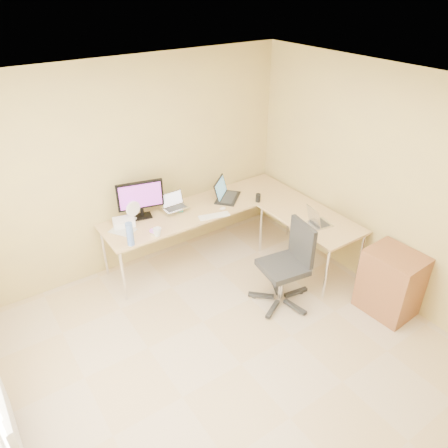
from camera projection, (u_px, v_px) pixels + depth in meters
floor at (241, 364)px, 4.22m from camera, size 4.50×4.50×0.00m
ceiling at (249, 103)px, 2.88m from camera, size 4.50×4.50×0.00m
wall_back at (133, 169)px, 5.13m from camera, size 4.50×0.00×4.50m
wall_right at (400, 194)px, 4.57m from camera, size 0.00×4.50×4.50m
desk_main at (203, 231)px, 5.69m from camera, size 2.65×0.70×0.73m
desk_return at (308, 242)px, 5.45m from camera, size 0.70×1.30×0.73m
monitor at (141, 200)px, 5.15m from camera, size 0.59×0.31×0.48m
book_stack at (174, 206)px, 5.48m from camera, size 0.32×0.36×0.05m
laptop_center at (175, 201)px, 5.31m from camera, size 0.31×0.24×0.20m
laptop_black at (228, 189)px, 5.63m from camera, size 0.52×0.51×0.27m
keyboard at (214, 216)px, 5.28m from camera, size 0.40×0.20×0.02m
mouse at (223, 208)px, 5.43m from camera, size 0.09×0.07×0.03m
mug at (157, 232)px, 4.88m from camera, size 0.13×0.13×0.10m
cd_stack at (155, 232)px, 4.94m from camera, size 0.13×0.13×0.03m
water_bottle at (130, 234)px, 4.67m from camera, size 0.10×0.10×0.28m
papers at (123, 231)px, 4.99m from camera, size 0.32×0.35×0.01m
white_box at (124, 222)px, 5.07m from camera, size 0.29×0.24×0.09m
desk_fan at (132, 211)px, 5.15m from camera, size 0.23×0.23×0.24m
black_cup at (258, 198)px, 5.59m from camera, size 0.09×0.09×0.11m
laptop_return at (320, 217)px, 5.07m from camera, size 0.34×0.29×0.20m
office_chair at (283, 266)px, 4.77m from camera, size 0.70×0.70×1.02m
cabinet at (390, 284)px, 4.72m from camera, size 0.50×0.61×0.81m
radiator at (5, 417)px, 3.33m from camera, size 0.09×0.80×0.55m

